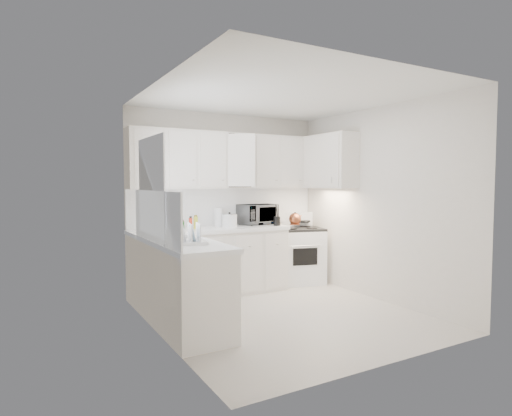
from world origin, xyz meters
TOP-DOWN VIEW (x-y plane):
  - floor at (0.00, 0.00)m, footprint 3.20×3.20m
  - ceiling at (0.00, 0.00)m, footprint 3.20×3.20m
  - wall_back at (0.00, 1.60)m, footprint 3.00×0.00m
  - wall_front at (0.00, -1.60)m, footprint 3.00×0.00m
  - wall_left at (-1.50, 0.00)m, footprint 0.00×3.20m
  - wall_right at (1.50, 0.00)m, footprint 0.00×3.20m
  - window_blinds at (-1.48, 0.35)m, footprint 0.06×0.96m
  - lower_cabinets_back at (-0.39, 1.30)m, footprint 2.22×0.60m
  - lower_cabinets_left at (-1.20, 0.20)m, footprint 0.60×1.60m
  - countertop_back at (-0.39, 1.29)m, footprint 2.24×0.64m
  - countertop_left at (-1.19, 0.20)m, footprint 0.64×1.62m
  - backsplash_back at (0.00, 1.59)m, footprint 2.98×0.02m
  - backsplash_left at (-1.49, 0.20)m, footprint 0.02×1.60m
  - upper_cabinets_back at (0.00, 1.44)m, footprint 3.00×0.33m
  - upper_cabinets_right at (1.33, 0.82)m, footprint 0.33×0.90m
  - sink at (-1.19, 0.55)m, footprint 0.42×0.38m
  - stove at (1.11, 1.31)m, footprint 0.86×0.76m
  - tea_kettle at (0.93, 1.15)m, footprint 0.24×0.20m
  - frying_pan at (1.29, 1.47)m, footprint 0.40×0.52m
  - microwave at (0.44, 1.44)m, footprint 0.59×0.39m
  - rice_cooker at (-0.10, 1.29)m, footprint 0.25×0.25m
  - paper_towel at (-0.20, 1.46)m, footprint 0.12×0.12m
  - utensil_crock at (0.59, 1.12)m, footprint 0.11×0.11m
  - dish_rack at (-1.25, -0.01)m, footprint 0.51×0.43m
  - spice_left_0 at (-0.85, 1.42)m, footprint 0.06×0.06m
  - spice_left_1 at (-0.78, 1.33)m, footprint 0.06×0.06m
  - spice_left_2 at (-0.70, 1.42)m, footprint 0.06×0.06m
  - spice_left_3 at (-0.62, 1.33)m, footprint 0.06×0.06m
  - sauce_right_0 at (0.58, 1.46)m, footprint 0.06×0.06m
  - sauce_right_1 at (0.64, 1.40)m, footprint 0.06×0.06m
  - sauce_right_2 at (0.69, 1.46)m, footprint 0.06×0.06m
  - sauce_right_3 at (0.74, 1.40)m, footprint 0.06×0.06m

SIDE VIEW (x-z plane):
  - floor at x=0.00m, z-range 0.00..0.00m
  - lower_cabinets_back at x=-0.39m, z-range 0.00..0.90m
  - lower_cabinets_left at x=-1.20m, z-range 0.00..0.90m
  - stove at x=1.11m, z-range 0.00..1.11m
  - countertop_back at x=-0.39m, z-range 0.90..0.95m
  - countertop_left at x=-1.19m, z-range 0.90..0.95m
  - frying_pan at x=1.29m, z-range 0.95..0.99m
  - spice_left_0 at x=-0.85m, z-range 0.95..1.08m
  - spice_left_1 at x=-0.78m, z-range 0.95..1.08m
  - spice_left_2 at x=-0.70m, z-range 0.95..1.08m
  - spice_left_3 at x=-0.62m, z-range 0.95..1.08m
  - sauce_right_0 at x=0.58m, z-range 0.95..1.14m
  - sauce_right_1 at x=0.64m, z-range 0.95..1.14m
  - sauce_right_2 at x=0.69m, z-range 0.95..1.14m
  - sauce_right_3 at x=0.74m, z-range 0.95..1.14m
  - tea_kettle at x=0.93m, z-range 0.94..1.15m
  - rice_cooker at x=-0.10m, z-range 0.95..1.16m
  - sink at x=-1.19m, z-range 0.92..1.22m
  - dish_rack at x=-1.25m, z-range 0.95..1.19m
  - paper_towel at x=-0.20m, z-range 0.95..1.22m
  - utensil_crock at x=0.59m, z-range 0.95..1.27m
  - microwave at x=0.44m, z-range 0.95..1.32m
  - backsplash_back at x=0.00m, z-range 0.95..1.50m
  - backsplash_left at x=-1.49m, z-range 0.95..1.50m
  - wall_back at x=0.00m, z-range -0.20..2.80m
  - wall_front at x=0.00m, z-range -0.20..2.80m
  - wall_left at x=-1.50m, z-range -0.30..2.90m
  - wall_right at x=1.50m, z-range -0.30..2.90m
  - upper_cabinets_back at x=0.00m, z-range 1.10..1.90m
  - upper_cabinets_right at x=1.33m, z-range 1.10..1.90m
  - window_blinds at x=-1.48m, z-range 1.02..2.08m
  - ceiling at x=0.00m, z-range 2.60..2.60m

